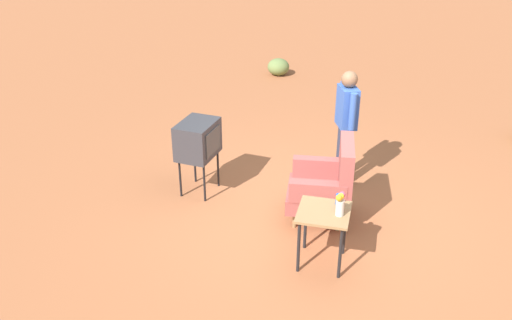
{
  "coord_description": "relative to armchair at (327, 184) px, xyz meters",
  "views": [
    {
      "loc": [
        6.02,
        0.72,
        3.81
      ],
      "look_at": [
        -0.02,
        -0.8,
        0.65
      ],
      "focal_mm": 38.2,
      "sensor_mm": 36.0,
      "label": 1
    }
  ],
  "objects": [
    {
      "name": "flower_vase",
      "position": [
        0.96,
        0.25,
        0.32
      ],
      "size": [
        0.14,
        0.1,
        0.27
      ],
      "color": "silver",
      "rests_on": "side_table"
    },
    {
      "name": "person_standing",
      "position": [
        -1.02,
        0.11,
        0.44
      ],
      "size": [
        0.54,
        0.34,
        1.64
      ],
      "color": "#2D3347",
      "rests_on": "ground"
    },
    {
      "name": "shrub_mid",
      "position": [
        -5.59,
        -1.8,
        -0.31
      ],
      "size": [
        0.48,
        0.48,
        0.37
      ],
      "primitive_type": "ellipsoid",
      "color": "olive",
      "rests_on": "ground"
    },
    {
      "name": "tv_on_stand",
      "position": [
        -0.26,
        -1.77,
        0.28
      ],
      "size": [
        0.65,
        0.51,
        1.03
      ],
      "color": "black",
      "rests_on": "ground"
    },
    {
      "name": "side_table",
      "position": [
        0.92,
        0.08,
        0.07
      ],
      "size": [
        0.56,
        0.56,
        0.67
      ],
      "color": "black",
      "rests_on": "ground"
    },
    {
      "name": "soda_can_red",
      "position": [
        0.85,
        0.24,
        0.24
      ],
      "size": [
        0.07,
        0.07,
        0.12
      ],
      "primitive_type": "cylinder",
      "color": "red",
      "rests_on": "side_table"
    },
    {
      "name": "ground_plane",
      "position": [
        -0.1,
        -0.13,
        -0.5
      ],
      "size": [
        60.0,
        60.0,
        0.0
      ],
      "primitive_type": "plane",
      "color": "#A05B38"
    },
    {
      "name": "armchair",
      "position": [
        0.0,
        0.0,
        0.0
      ],
      "size": [
        0.85,
        0.86,
        1.06
      ],
      "color": "#937047",
      "rests_on": "ground"
    },
    {
      "name": "soda_can_blue",
      "position": [
        0.74,
        0.22,
        0.24
      ],
      "size": [
        0.07,
        0.07,
        0.12
      ],
      "primitive_type": "cylinder",
      "color": "blue",
      "rests_on": "side_table"
    }
  ]
}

